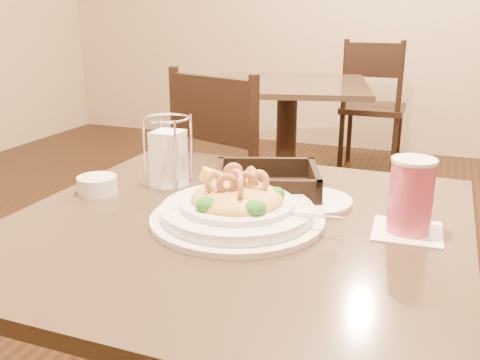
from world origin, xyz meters
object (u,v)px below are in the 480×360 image
(background_table, at_px, (287,121))
(napkin_caddy, at_px, (169,156))
(pasta_bowl, at_px, (237,207))
(drink_glass, at_px, (411,197))
(dining_chair_far, at_px, (372,103))
(side_plate, at_px, (312,201))
(main_table, at_px, (237,318))
(butter_ramekin, at_px, (97,185))
(bread_basket, at_px, (267,186))
(dining_chair_near, at_px, (237,185))

(background_table, relative_size, napkin_caddy, 6.41)
(pasta_bowl, distance_m, drink_glass, 0.33)
(dining_chair_far, relative_size, side_plate, 5.30)
(dining_chair_far, distance_m, pasta_bowl, 2.85)
(background_table, relative_size, dining_chair_far, 1.16)
(pasta_bowl, relative_size, drink_glass, 2.65)
(main_table, bearing_deg, dining_chair_far, 92.04)
(butter_ramekin, bearing_deg, bread_basket, 19.15)
(background_table, distance_m, side_plate, 2.02)
(dining_chair_near, bearing_deg, pasta_bowl, 130.10)
(drink_glass, bearing_deg, napkin_caddy, 170.90)
(dining_chair_far, distance_m, napkin_caddy, 2.70)
(main_table, xyz_separation_m, side_plate, (0.12, 0.15, 0.23))
(drink_glass, xyz_separation_m, bread_basket, (-0.32, 0.11, -0.05))
(dining_chair_near, relative_size, pasta_bowl, 2.40)
(side_plate, xyz_separation_m, butter_ramekin, (-0.48, -0.11, 0.01))
(napkin_caddy, bearing_deg, pasta_bowl, -33.79)
(drink_glass, bearing_deg, background_table, 112.29)
(drink_glass, bearing_deg, bread_basket, 161.63)
(background_table, height_order, pasta_bowl, pasta_bowl)
(napkin_caddy, bearing_deg, dining_chair_far, 87.16)
(dining_chair_far, bearing_deg, bread_basket, 91.55)
(bread_basket, bearing_deg, dining_chair_far, 92.34)
(main_table, bearing_deg, butter_ramekin, 173.56)
(dining_chair_far, xyz_separation_m, napkin_caddy, (-0.13, -2.68, 0.29))
(dining_chair_near, xyz_separation_m, drink_glass, (0.65, -0.76, 0.29))
(napkin_caddy, bearing_deg, bread_basket, 3.81)
(drink_glass, height_order, napkin_caddy, napkin_caddy)
(dining_chair_near, xyz_separation_m, butter_ramekin, (-0.04, -0.78, 0.24))
(background_table, xyz_separation_m, pasta_bowl, (0.49, -2.06, 0.26))
(bread_basket, height_order, side_plate, bread_basket)
(pasta_bowl, xyz_separation_m, butter_ramekin, (-0.37, 0.05, -0.01))
(drink_glass, distance_m, napkin_caddy, 0.57)
(main_table, xyz_separation_m, drink_glass, (0.33, 0.06, 0.30))
(bread_basket, height_order, napkin_caddy, napkin_caddy)
(pasta_bowl, bearing_deg, drink_glass, 12.12)
(side_plate, bearing_deg, bread_basket, 170.59)
(main_table, relative_size, dining_chair_far, 0.97)
(butter_ramekin, bearing_deg, background_table, 93.66)
(main_table, distance_m, side_plate, 0.30)
(pasta_bowl, bearing_deg, bread_basket, 88.72)
(drink_glass, bearing_deg, main_table, -169.06)
(dining_chair_far, height_order, pasta_bowl, dining_chair_far)
(dining_chair_far, bearing_deg, butter_ramekin, 83.89)
(dining_chair_near, bearing_deg, bread_basket, 135.44)
(napkin_caddy, bearing_deg, drink_glass, -9.10)
(bread_basket, height_order, butter_ramekin, bread_basket)
(dining_chair_near, bearing_deg, dining_chair_far, -77.60)
(main_table, distance_m, napkin_caddy, 0.41)
(side_plate, bearing_deg, main_table, -128.23)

